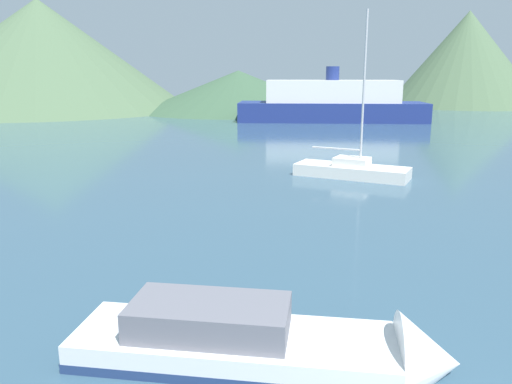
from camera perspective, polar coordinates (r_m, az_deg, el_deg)
The scene contains 6 objects.
motorboat_near at distance 10.43m, azimuth 1.99°, elevation -17.14°, with size 7.87×3.97×1.87m.
sailboat_inner at distance 28.53m, azimuth 10.88°, elevation 2.59°, with size 6.35×5.26×8.95m.
ferry_distant at distance 62.29m, azimuth 8.64°, elevation 10.00°, with size 23.28×10.72×6.53m.
hill_central at distance 88.69m, azimuth -23.31°, elevation 14.16°, with size 46.65×46.65×17.07m.
hill_east at distance 79.12m, azimuth -2.01°, elevation 11.48°, with size 31.49×31.49×6.17m.
hill_far_east at distance 98.63m, azimuth 22.85°, elevation 13.82°, with size 26.67×26.67×16.40m.
Camera 1 is at (-3.34, -4.64, 5.67)m, focal length 35.00 mm.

